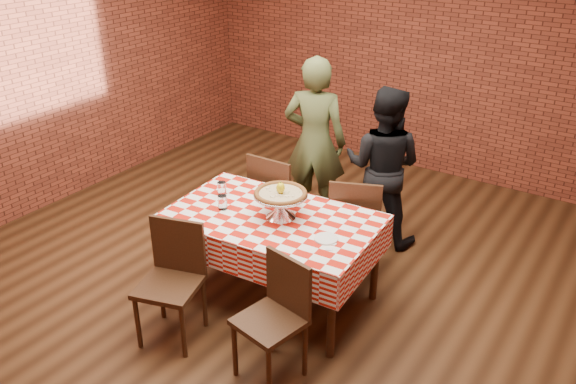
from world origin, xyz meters
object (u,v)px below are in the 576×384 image
Objects in this scene: table at (273,258)px; condiment_caddy at (292,196)px; chair_near_left at (169,286)px; pizza_stand at (281,205)px; pizza at (281,194)px; chair_far_right at (355,222)px; chair_far_left at (282,199)px; water_glass_left at (223,202)px; water_glass_right at (222,189)px; diner_olive at (315,142)px; chair_near_right at (269,324)px; diner_black at (383,166)px.

condiment_caddy reaches higher than table.
condiment_caddy is 1.19m from chair_near_left.
pizza is at bearing 0.00° from pizza_stand.
pizza is 0.93m from chair_far_right.
water_glass_left is at bearing 91.97° from chair_far_left.
chair_far_left is at bearing 79.61° from water_glass_right.
pizza reaches higher than table.
chair_near_left is 1.58m from chair_far_left.
table is 0.95× the size of diner_olive.
chair_near_left reaches higher than water_glass_right.
condiment_caddy is (0.00, 0.27, 0.45)m from table.
chair_far_right is (0.28, 0.73, -0.50)m from pizza.
pizza_stand is 1.02m from chair_near_left.
pizza is at bearing -3.56° from water_glass_right.
diner_olive reaches higher than condiment_caddy.
condiment_caddy is at bearing 43.81° from water_glass_left.
diner_olive is (-0.49, 1.29, -0.01)m from pizza_stand.
table is 1.82× the size of chair_near_right.
chair_near_left is at bearing 74.54° from diner_olive.
water_glass_left and water_glass_right have the same top height.
pizza_stand is 1.34m from diner_black.
pizza is 0.43× the size of chair_far_left.
water_glass_right is at bearing 15.25° from chair_far_right.
chair_far_right is (0.89, 0.69, -0.36)m from water_glass_right.
condiment_caddy is (-0.05, 0.23, -0.13)m from pizza.
water_glass_left is at bearing 27.85° from chair_far_right.
chair_far_left reaches higher than water_glass_left.
water_glass_left is (-0.40, -0.11, 0.44)m from table.
pizza_stand is (0.05, 0.04, 0.48)m from table.
pizza is 3.56× the size of water_glass_left.
chair_near_left is at bearing 92.88° from chair_far_left.
pizza_stand reaches higher than chair_far_left.
chair_far_right is at bearing 107.32° from chair_near_right.
chair_near_left is 0.84m from chair_near_right.
water_glass_left is at bearing 156.06° from chair_near_right.
water_glass_left is 0.13× the size of chair_near_left.
diner_black reaches higher than chair_far_right.
chair_far_left reaches higher than chair_far_right.
pizza_stand is 0.47× the size of chair_near_left.
pizza is 0.44× the size of chair_far_right.
diner_olive reaches higher than water_glass_right.
table is 0.58m from pizza.
chair_near_left is at bearing -163.87° from chair_near_right.
chair_far_right reaches higher than table.
table is 1.47m from diner_olive.
table is at bearing -145.55° from pizza.
diner_black is at bearing -141.21° from chair_far_left.
diner_black is (0.85, 1.28, -0.06)m from water_glass_right.
diner_black is at bearing 64.97° from water_glass_left.
chair_near_right is at bearing 121.21° from chair_far_left.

